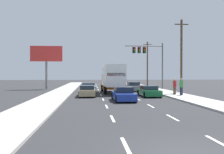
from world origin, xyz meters
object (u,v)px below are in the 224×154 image
at_px(car_green, 149,91).
at_px(roadside_billboard, 46,58).
at_px(car_blue, 123,94).
at_px(utility_pole_mid, 181,55).
at_px(box_truck, 113,77).
at_px(utility_pole_far, 147,63).
at_px(traffic_signal_mast, 146,54).
at_px(pedestrian_near_corner, 181,87).
at_px(car_white, 88,88).
at_px(car_tan, 87,91).
at_px(car_gray, 133,87).
at_px(pedestrian_mid_block, 175,87).

relative_size(car_green, roadside_billboard, 0.60).
bearing_deg(car_blue, utility_pole_mid, 43.95).
bearing_deg(box_truck, utility_pole_far, 65.32).
bearing_deg(utility_pole_mid, traffic_signal_mast, 112.81).
bearing_deg(roadside_billboard, box_truck, -43.55).
bearing_deg(box_truck, pedestrian_near_corner, -36.11).
distance_m(car_white, utility_pole_mid, 13.18).
distance_m(utility_pole_far, pedestrian_near_corner, 26.18).
distance_m(car_green, utility_pole_far, 26.60).
height_order(car_tan, car_green, car_tan).
bearing_deg(pedestrian_near_corner, car_tan, 174.30).
distance_m(car_tan, traffic_signal_mast, 14.91).
height_order(car_white, box_truck, box_truck).
relative_size(car_white, utility_pole_mid, 0.49).
relative_size(car_tan, car_gray, 1.03).
xyz_separation_m(car_blue, car_gray, (3.07, 12.26, 0.03)).
relative_size(box_truck, utility_pole_mid, 0.84).
relative_size(car_blue, roadside_billboard, 0.59).
relative_size(utility_pole_far, roadside_billboard, 1.34).
bearing_deg(roadside_billboard, car_blue, -61.13).
xyz_separation_m(utility_pole_mid, roadside_billboard, (-18.97, 10.26, 0.29)).
bearing_deg(pedestrian_near_corner, car_white, 142.91).
relative_size(box_truck, traffic_signal_mast, 1.08).
height_order(car_gray, utility_pole_mid, utility_pole_mid).
xyz_separation_m(car_white, roadside_billboard, (-6.95, 7.02, 4.60)).
distance_m(car_green, utility_pole_mid, 8.10).
height_order(car_tan, utility_pole_far, utility_pole_far).
bearing_deg(utility_pole_mid, car_gray, 145.40).
bearing_deg(car_blue, traffic_signal_mast, 69.98).
bearing_deg(traffic_signal_mast, car_gray, -128.14).
relative_size(car_tan, car_green, 1.05).
height_order(car_blue, car_green, car_blue).
bearing_deg(car_white, car_blue, -74.01).
bearing_deg(box_truck, pedestrian_mid_block, -32.69).
bearing_deg(utility_pole_mid, car_tan, -163.83).
distance_m(car_blue, car_green, 5.29).
height_order(traffic_signal_mast, pedestrian_mid_block, traffic_signal_mast).
relative_size(car_green, utility_pole_far, 0.45).
xyz_separation_m(utility_pole_mid, pedestrian_mid_block, (-2.17, -3.63, -3.85)).
height_order(pedestrian_near_corner, pedestrian_mid_block, pedestrian_near_corner).
distance_m(roadside_billboard, pedestrian_mid_block, 22.19).
xyz_separation_m(car_blue, pedestrian_mid_block, (6.52, 4.75, 0.45)).
relative_size(utility_pole_mid, pedestrian_mid_block, 5.32).
xyz_separation_m(car_green, utility_pole_far, (5.89, 25.57, 4.32)).
bearing_deg(car_white, pedestrian_mid_block, -34.90).
distance_m(traffic_signal_mast, pedestrian_near_corner, 12.65).
bearing_deg(utility_pole_mid, pedestrian_mid_block, -120.91).
bearing_deg(pedestrian_near_corner, car_blue, -151.08).
xyz_separation_m(car_white, car_blue, (3.33, -11.62, 0.01)).
bearing_deg(car_white, utility_pole_mid, -15.07).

